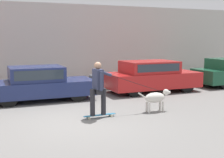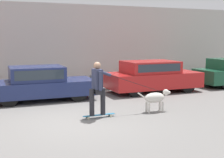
{
  "view_description": "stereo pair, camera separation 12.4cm",
  "coord_description": "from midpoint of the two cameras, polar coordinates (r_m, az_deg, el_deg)",
  "views": [
    {
      "loc": [
        -2.52,
        -8.16,
        2.36
      ],
      "look_at": [
        1.65,
        1.5,
        0.95
      ],
      "focal_mm": 50.0,
      "sensor_mm": 36.0,
      "label": 1
    },
    {
      "loc": [
        -2.41,
        -8.21,
        2.36
      ],
      "look_at": [
        1.65,
        1.5,
        0.95
      ],
      "focal_mm": 50.0,
      "sensor_mm": 36.0,
      "label": 2
    }
  ],
  "objects": [
    {
      "name": "fire_hydrant",
      "position": [
        13.33,
        -3.47,
        -0.77
      ],
      "size": [
        0.18,
        0.18,
        0.79
      ],
      "color": "#4C5156",
      "rests_on": "ground_plane"
    },
    {
      "name": "sidewalk_curb",
      "position": [
        14.14,
        -12.35,
        -1.87
      ],
      "size": [
        30.0,
        2.05,
        0.13
      ],
      "color": "gray",
      "rests_on": "ground_plane"
    },
    {
      "name": "parked_car_2",
      "position": [
        13.65,
        7.65,
        0.44
      ],
      "size": [
        4.06,
        1.83,
        1.35
      ],
      "rotation": [
        0.0,
        0.0,
        -0.01
      ],
      "color": "black",
      "rests_on": "ground_plane"
    },
    {
      "name": "ground_plane",
      "position": [
        8.87,
        -5.76,
        -7.84
      ],
      "size": [
        36.0,
        36.0,
        0.0
      ],
      "primitive_type": "plane",
      "color": "slate"
    },
    {
      "name": "dog",
      "position": [
        10.02,
        8.35,
        -3.41
      ],
      "size": [
        1.15,
        0.34,
        0.71
      ],
      "rotation": [
        0.0,
        0.0,
        -0.02
      ],
      "color": "beige",
      "rests_on": "ground_plane"
    },
    {
      "name": "back_wall",
      "position": [
        15.13,
        -13.38,
        5.99
      ],
      "size": [
        32.0,
        0.3,
        3.96
      ],
      "color": "#B2ADA8",
      "rests_on": "ground_plane"
    },
    {
      "name": "skateboarder",
      "position": [
        9.1,
        -2.22,
        -1.32
      ],
      "size": [
        2.78,
        0.6,
        1.66
      ],
      "rotation": [
        0.0,
        0.0,
        0.01
      ],
      "color": "beige",
      "rests_on": "ground_plane"
    },
    {
      "name": "parked_car_1",
      "position": [
        11.98,
        -12.72,
        -0.9
      ],
      "size": [
        3.98,
        1.76,
        1.29
      ],
      "rotation": [
        0.0,
        0.0,
        -0.02
      ],
      "color": "black",
      "rests_on": "ground_plane"
    }
  ]
}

